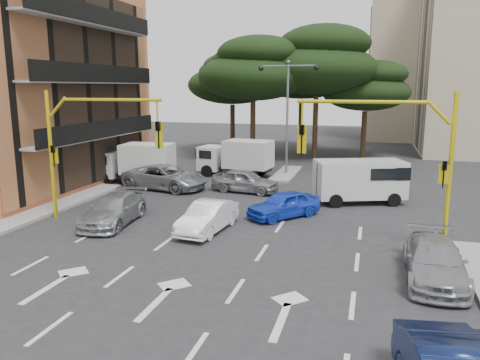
% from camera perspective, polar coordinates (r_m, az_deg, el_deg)
% --- Properties ---
extents(ground, '(120.00, 120.00, 0.00)m').
position_cam_1_polar(ground, '(18.42, -3.45, -8.24)').
color(ground, '#28282B').
rests_on(ground, ground).
extents(median_strip, '(1.40, 6.00, 0.15)m').
position_cam_1_polar(median_strip, '(33.43, 5.64, 0.78)').
color(median_strip, gray).
rests_on(median_strip, ground).
extents(apartment_beige_far, '(16.20, 12.15, 16.70)m').
position_cam_1_polar(apartment_beige_far, '(60.82, 23.23, 12.50)').
color(apartment_beige_far, '#BFA88F').
rests_on(apartment_beige_far, ground).
extents(pine_left_near, '(9.15, 9.15, 10.23)m').
position_cam_1_polar(pine_left_near, '(39.56, 1.68, 13.42)').
color(pine_left_near, '#382616').
rests_on(pine_left_near, ground).
extents(pine_center, '(9.98, 9.98, 11.16)m').
position_cam_1_polar(pine_center, '(40.65, 9.47, 14.19)').
color(pine_center, '#382616').
rests_on(pine_center, ground).
extents(pine_left_far, '(8.32, 8.32, 9.30)m').
position_cam_1_polar(pine_left_far, '(44.20, -0.88, 12.30)').
color(pine_left_far, '#382616').
rests_on(pine_left_far, ground).
extents(pine_right, '(7.49, 7.49, 8.37)m').
position_cam_1_polar(pine_right, '(42.32, 15.18, 11.02)').
color(pine_right, '#382616').
rests_on(pine_right, ground).
extents(pine_back, '(9.15, 9.15, 10.23)m').
position_cam_1_polar(pine_back, '(45.83, 7.63, 13.04)').
color(pine_back, '#382616').
rests_on(pine_back, ground).
extents(signal_mast_right, '(5.79, 0.37, 6.00)m').
position_cam_1_polar(signal_mast_right, '(18.52, 18.92, 3.65)').
color(signal_mast_right, yellow).
rests_on(signal_mast_right, ground).
extents(signal_mast_left, '(5.79, 0.37, 6.00)m').
position_cam_1_polar(signal_mast_left, '(22.38, -18.56, 4.90)').
color(signal_mast_left, yellow).
rests_on(signal_mast_left, ground).
extents(street_lamp_center, '(4.16, 0.36, 7.77)m').
position_cam_1_polar(street_lamp_center, '(32.88, 5.83, 9.99)').
color(street_lamp_center, slate).
rests_on(street_lamp_center, median_strip).
extents(car_white_hatch, '(1.76, 4.02, 1.29)m').
position_cam_1_polar(car_white_hatch, '(20.25, -3.96, -4.51)').
color(car_white_hatch, white).
rests_on(car_white_hatch, ground).
extents(car_blue_compact, '(3.56, 3.81, 1.27)m').
position_cam_1_polar(car_blue_compact, '(22.45, 5.36, -2.97)').
color(car_blue_compact, blue).
rests_on(car_blue_compact, ground).
extents(car_silver_wagon, '(2.28, 4.68, 1.31)m').
position_cam_1_polar(car_silver_wagon, '(22.09, -15.15, -3.51)').
color(car_silver_wagon, '#979A9E').
rests_on(car_silver_wagon, ground).
extents(car_silver_cross_a, '(5.67, 3.36, 1.48)m').
position_cam_1_polar(car_silver_cross_a, '(28.90, -9.13, 0.37)').
color(car_silver_cross_a, gray).
rests_on(car_silver_cross_a, ground).
extents(car_silver_cross_b, '(4.17, 2.15, 1.36)m').
position_cam_1_polar(car_silver_cross_b, '(27.68, 0.64, -0.10)').
color(car_silver_cross_b, '#929599').
rests_on(car_silver_cross_b, ground).
extents(car_silver_parked, '(1.86, 4.47, 1.29)m').
position_cam_1_polar(car_silver_parked, '(16.54, 22.66, -9.07)').
color(car_silver_parked, '#919398').
rests_on(car_silver_parked, ground).
extents(van_white, '(5.10, 3.62, 2.33)m').
position_cam_1_polar(van_white, '(25.89, 14.34, -0.16)').
color(van_white, silver).
rests_on(van_white, ground).
extents(box_truck_a, '(5.39, 2.67, 2.56)m').
position_cam_1_polar(box_truck_a, '(31.07, -12.79, 2.01)').
color(box_truck_a, silver).
rests_on(box_truck_a, ground).
extents(box_truck_b, '(5.38, 2.72, 2.55)m').
position_cam_1_polar(box_truck_b, '(32.51, -0.53, 2.68)').
color(box_truck_b, silver).
rests_on(box_truck_b, ground).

